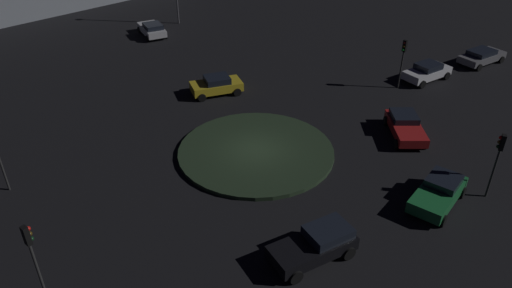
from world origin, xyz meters
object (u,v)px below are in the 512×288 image
at_px(car_red, 405,126).
at_px(traffic_light_northwest, 498,154).
at_px(car_black, 316,244).
at_px(traffic_light_west, 403,55).
at_px(traffic_light_east_near, 31,247).
at_px(car_yellow, 217,85).
at_px(car_silver, 152,29).
at_px(car_green, 439,192).
at_px(car_grey, 482,56).
at_px(car_white, 427,72).

bearing_deg(car_red, traffic_light_northwest, 22.66).
relative_size(car_black, traffic_light_west, 1.06).
height_order(traffic_light_west, traffic_light_east_near, traffic_light_west).
bearing_deg(traffic_light_northwest, car_yellow, -20.30).
height_order(car_silver, car_green, car_green).
xyz_separation_m(traffic_light_northwest, traffic_light_east_near, (22.10, -6.28, -0.08)).
xyz_separation_m(car_silver, traffic_light_east_near, (17.15, 28.78, 2.03)).
bearing_deg(car_silver, car_red, -161.41).
bearing_deg(car_grey, car_silver, -46.93).
height_order(car_silver, car_grey, car_silver).
relative_size(car_red, car_yellow, 1.08).
xyz_separation_m(car_grey, traffic_light_east_near, (38.76, 5.75, 2.05)).
xyz_separation_m(car_yellow, car_green, (-3.31, 18.52, -0.01)).
height_order(car_yellow, traffic_light_east_near, traffic_light_east_near).
height_order(car_white, car_silver, car_white).
height_order(car_white, car_red, car_white).
xyz_separation_m(car_silver, car_green, (-2.18, 33.96, 0.01)).
distance_m(car_white, traffic_light_east_near, 32.46).
relative_size(car_yellow, traffic_light_northwest, 1.07).
xyz_separation_m(car_yellow, car_black, (4.79, 18.02, 0.04)).
height_order(car_yellow, traffic_light_west, traffic_light_west).
bearing_deg(traffic_light_west, car_grey, 170.36).
bearing_deg(traffic_light_east_near, traffic_light_west, -5.53).
xyz_separation_m(car_white, car_yellow, (15.82, -7.30, -0.01)).
xyz_separation_m(car_silver, traffic_light_west, (-11.55, 22.54, 2.12)).
bearing_deg(car_yellow, car_red, -45.73).
distance_m(traffic_light_west, traffic_light_northwest, 14.15).
bearing_deg(car_grey, traffic_light_northwest, 35.71).
bearing_deg(car_white, car_yellow, -25.17).
relative_size(car_black, traffic_light_northwest, 1.07).
bearing_deg(car_white, car_grey, 177.26).
xyz_separation_m(car_black, car_green, (-8.10, 0.50, -0.05)).
height_order(car_green, traffic_light_east_near, traffic_light_east_near).
xyz_separation_m(car_grey, traffic_light_northwest, (16.67, 12.03, 2.13)).
relative_size(car_black, car_green, 0.94).
relative_size(traffic_light_west, traffic_light_northwest, 1.01).
xyz_separation_m(car_black, traffic_light_northwest, (-10.87, 1.60, 2.05)).
distance_m(traffic_light_northwest, traffic_light_east_near, 22.97).
bearing_deg(car_silver, traffic_light_west, -147.01).
height_order(car_white, traffic_light_west, traffic_light_west).
distance_m(car_red, traffic_light_northwest, 7.56).
bearing_deg(car_white, car_black, 27.09).
distance_m(car_white, car_green, 16.80).
xyz_separation_m(car_yellow, traffic_light_northwest, (-6.08, 19.62, 2.09)).
distance_m(car_red, car_yellow, 14.54).
height_order(car_red, traffic_light_east_near, traffic_light_east_near).
bearing_deg(car_silver, traffic_light_east_near, 155.08).
distance_m(car_green, traffic_light_east_near, 20.11).
height_order(car_red, car_yellow, car_yellow).
bearing_deg(car_green, car_black, -22.09).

